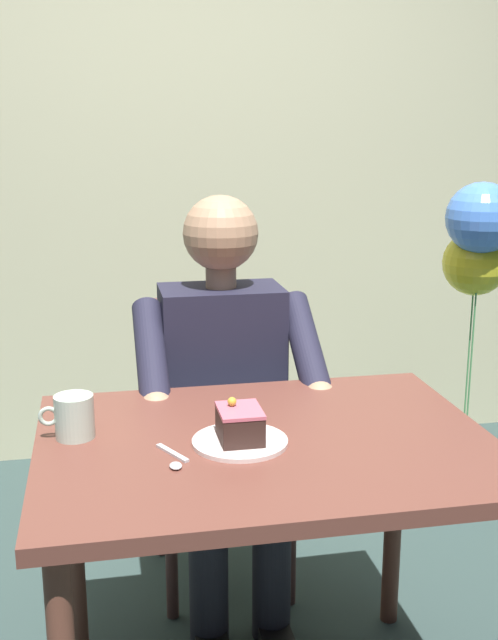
% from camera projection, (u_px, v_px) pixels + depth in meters
% --- Properties ---
extents(cafe_rear_panel, '(6.40, 0.12, 3.00)m').
position_uv_depth(cafe_rear_panel, '(176.00, 108.00, 3.26)').
color(cafe_rear_panel, beige).
rests_on(cafe_rear_panel, ground).
extents(dining_table, '(1.02, 0.77, 0.75)m').
position_uv_depth(dining_table, '(266.00, 476.00, 1.77)').
color(dining_table, brown).
rests_on(dining_table, ground).
extents(chair, '(0.42, 0.42, 0.89)m').
position_uv_depth(chair, '(218.00, 427.00, 2.50)').
color(chair, brown).
rests_on(chair, ground).
extents(seated_person, '(0.53, 0.58, 1.24)m').
position_uv_depth(seated_person, '(226.00, 398.00, 2.29)').
color(seated_person, '#212033').
rests_on(seated_person, ground).
extents(dessert_plate, '(0.21, 0.21, 0.01)m').
position_uv_depth(dessert_plate, '(240.00, 442.00, 1.72)').
color(dessert_plate, silver).
rests_on(dessert_plate, dining_table).
extents(cake_slice, '(0.09, 0.12, 0.09)m').
position_uv_depth(cake_slice, '(240.00, 424.00, 1.71)').
color(cake_slice, '#33201B').
rests_on(cake_slice, dessert_plate).
extents(coffee_cup, '(0.12, 0.09, 0.10)m').
position_uv_depth(coffee_cup, '(74.00, 416.00, 1.74)').
color(coffee_cup, '#B8CCB8').
rests_on(coffee_cup, dining_table).
extents(dessert_spoon, '(0.06, 0.14, 0.01)m').
position_uv_depth(dessert_spoon, '(174.00, 460.00, 1.63)').
color(dessert_spoon, silver).
rests_on(dessert_spoon, dining_table).
extents(balloon_display, '(0.26, 0.30, 1.24)m').
position_uv_depth(balloon_display, '(476.00, 266.00, 2.75)').
color(balloon_display, '#B2C1C6').
rests_on(balloon_display, ground).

